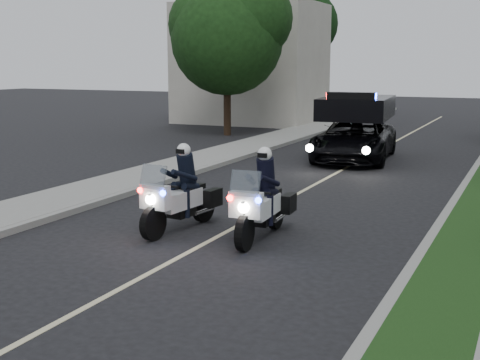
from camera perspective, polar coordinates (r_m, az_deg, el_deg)
The scene contains 13 objects.
ground at distance 12.00m, azimuth -5.74°, elevation -7.01°, with size 120.00×120.00×0.00m, color black.
curb_right at distance 20.22m, azimuth 19.45°, elevation -0.19°, with size 0.20×60.00×0.15m, color gray.
curb_left at distance 22.47m, azimuth -1.80°, elevation 1.41°, with size 0.20×60.00×0.15m, color gray.
sidewalk_left at distance 22.98m, azimuth -4.26°, elevation 1.59°, with size 2.00×60.00×0.16m, color gray.
building_far at distance 39.19m, azimuth 0.99°, elevation 10.26°, with size 8.00×6.00×7.00m, color #A8A396.
lane_marking at distance 20.99m, azimuth 8.25°, elevation 0.47°, with size 0.12×50.00×0.01m, color #BFB78C.
police_moto_left at distance 14.02m, azimuth -5.27°, elevation -4.44°, with size 0.78×2.22×1.88m, color silver, non-canonical shape.
police_moto_right at distance 13.31m, azimuth 1.91°, elevation -5.21°, with size 0.78×2.23×1.90m, color white, non-canonical shape.
police_suv at distance 24.33m, azimuth 10.05°, elevation 1.76°, with size 2.60×5.61×2.73m, color black.
bicycle at distance 33.54m, azimuth 9.42°, elevation 4.11°, with size 0.53×1.52×0.80m, color black.
cyclist at distance 33.54m, azimuth 9.42°, elevation 4.11°, with size 0.65×0.43×1.80m, color black.
tree_left_near at distance 32.19m, azimuth -1.13°, elevation 3.99°, with size 5.49×5.49×9.14m, color #183C14, non-canonical shape.
tree_left_far at distance 44.16m, azimuth 4.01°, elevation 5.70°, with size 5.89×5.89×9.82m, color black, non-canonical shape.
Camera 1 is at (5.87, -9.83, 3.57)m, focal length 48.18 mm.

